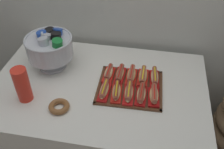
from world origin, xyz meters
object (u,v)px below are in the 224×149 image
object	(u,v)px
punch_bowl	(50,47)
cup_stack	(22,85)
serving_tray	(130,87)
hot_dog_3	(141,94)
hot_dog_9	(155,77)
hot_dog_1	(116,92)
hot_dog_8	(143,76)
hot_dog_2	(129,93)
hot_dog_7	(131,75)
buffet_table	(100,122)
hot_dog_0	(104,90)
donut	(59,107)
hot_dog_6	(120,74)
hot_dog_4	(154,95)
hot_dog_5	(109,73)

from	to	relation	value
punch_bowl	cup_stack	xyz separation A→B (m)	(-0.05, -0.33, -0.05)
serving_tray	hot_dog_3	xyz separation A→B (m)	(0.08, -0.08, 0.03)
hot_dog_9	punch_bowl	distance (m)	0.72
hot_dog_1	hot_dog_8	distance (m)	0.22
hot_dog_2	hot_dog_7	xyz separation A→B (m)	(-0.01, 0.16, 0.00)
buffet_table	hot_dog_0	bearing A→B (deg)	-54.60
punch_bowl	donut	world-z (taller)	punch_bowl
hot_dog_2	hot_dog_8	bearing A→B (deg)	67.44
buffet_table	hot_dog_8	bearing A→B (deg)	18.99
serving_tray	cup_stack	distance (m)	0.65
hot_dog_1	hot_dog_0	bearing A→B (deg)	-178.11
buffet_table	hot_dog_1	distance (m)	0.43
hot_dog_2	donut	world-z (taller)	hot_dog_2
hot_dog_2	hot_dog_3	distance (m)	0.08
hot_dog_3	punch_bowl	world-z (taller)	punch_bowl
hot_dog_1	hot_dog_8	bearing A→B (deg)	49.61
buffet_table	hot_dog_6	xyz separation A→B (m)	(0.12, 0.09, 0.40)
hot_dog_0	hot_dog_4	distance (m)	0.30
hot_dog_0	hot_dog_1	bearing A→B (deg)	1.89
hot_dog_3	hot_dog_5	distance (m)	0.28
hot_dog_0	hot_dog_7	xyz separation A→B (m)	(0.14, 0.17, 0.00)
hot_dog_2	hot_dog_8	xyz separation A→B (m)	(0.07, 0.17, 0.00)
hot_dog_1	hot_dog_5	world-z (taller)	hot_dog_5
hot_dog_7	hot_dog_9	world-z (taller)	same
buffet_table	hot_dog_2	xyz separation A→B (m)	(0.21, -0.07, 0.40)
hot_dog_9	punch_bowl	bearing A→B (deg)	177.18
hot_dog_4	cup_stack	distance (m)	0.77
buffet_table	hot_dog_4	size ratio (longest dim) A/B	8.51
hot_dog_6	hot_dog_7	world-z (taller)	hot_dog_7
buffet_table	hot_dog_0	size ratio (longest dim) A/B	8.06
punch_bowl	hot_dog_9	bearing A→B (deg)	-2.82
hot_dog_3	hot_dog_9	size ratio (longest dim) A/B	0.96
hot_dog_1	punch_bowl	size ratio (longest dim) A/B	0.55
hot_dog_1	hot_dog_6	xyz separation A→B (m)	(-0.01, 0.16, 0.00)
buffet_table	donut	xyz separation A→B (m)	(-0.18, -0.24, 0.39)
hot_dog_4	hot_dog_6	world-z (taller)	hot_dog_4
cup_stack	hot_dog_6	bearing A→B (deg)	28.47
serving_tray	punch_bowl	bearing A→B (deg)	167.61
hot_dog_5	hot_dog_9	size ratio (longest dim) A/B	0.88
hot_dog_2	hot_dog_6	xyz separation A→B (m)	(-0.08, 0.16, -0.00)
donut	hot_dog_9	bearing A→B (deg)	32.51
hot_dog_7	hot_dog_5	bearing A→B (deg)	-178.11
punch_bowl	cup_stack	world-z (taller)	punch_bowl
hot_dog_5	hot_dog_6	world-z (taller)	hot_dog_6
hot_dog_4	hot_dog_3	bearing A→B (deg)	-178.11
hot_dog_8	cup_stack	bearing A→B (deg)	-156.74
punch_bowl	donut	bearing A→B (deg)	-64.86
hot_dog_4	hot_dog_5	xyz separation A→B (m)	(-0.31, 0.16, -0.00)
hot_dog_1	hot_dog_3	distance (m)	0.15
serving_tray	hot_dog_2	size ratio (longest dim) A/B	2.29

